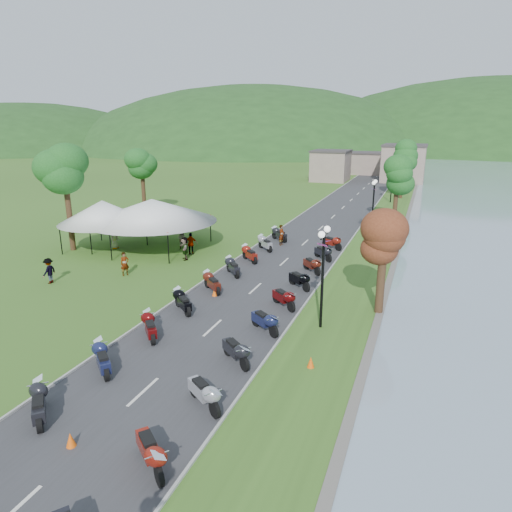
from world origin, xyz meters
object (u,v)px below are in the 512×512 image
(pedestrian_a, at_px, (126,275))
(vendor_tent_main, at_px, (153,224))
(pedestrian_b, at_px, (183,249))
(pedestrian_c, at_px, (51,283))

(pedestrian_a, bearing_deg, vendor_tent_main, 48.90)
(pedestrian_b, distance_m, pedestrian_c, 10.92)
(pedestrian_b, bearing_deg, pedestrian_a, 96.56)
(pedestrian_a, xyz_separation_m, pedestrian_b, (0.23, 7.26, 0.00))
(vendor_tent_main, height_order, pedestrian_a, vendor_tent_main)
(vendor_tent_main, xyz_separation_m, pedestrian_c, (-1.44, -9.80, -2.00))
(pedestrian_a, bearing_deg, pedestrian_b, 29.84)
(pedestrian_a, relative_size, pedestrian_c, 0.98)
(pedestrian_b, bearing_deg, vendor_tent_main, 19.25)
(vendor_tent_main, height_order, pedestrian_c, vendor_tent_main)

